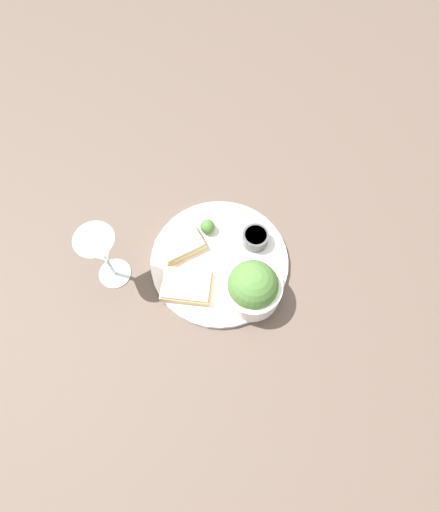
# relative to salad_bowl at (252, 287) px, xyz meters

# --- Properties ---
(ground_plane) EXTENTS (4.00, 4.00, 0.00)m
(ground_plane) POSITION_rel_salad_bowl_xyz_m (-0.05, 0.09, -0.06)
(ground_plane) COLOR brown
(dinner_plate) EXTENTS (0.30, 0.30, 0.01)m
(dinner_plate) POSITION_rel_salad_bowl_xyz_m (-0.05, 0.09, -0.05)
(dinner_plate) COLOR white
(dinner_plate) RESTS_ON ground_plane
(salad_bowl) EXTENTS (0.12, 0.12, 0.10)m
(salad_bowl) POSITION_rel_salad_bowl_xyz_m (0.00, 0.00, 0.00)
(salad_bowl) COLOR white
(salad_bowl) RESTS_ON dinner_plate
(sauce_ramekin) EXTENTS (0.06, 0.06, 0.03)m
(sauce_ramekin) POSITION_rel_salad_bowl_xyz_m (0.04, 0.12, -0.02)
(sauce_ramekin) COLOR #4C4C4C
(sauce_ramekin) RESTS_ON dinner_plate
(cheese_toast_near) EXTENTS (0.12, 0.10, 0.03)m
(cheese_toast_near) POSITION_rel_salad_bowl_xyz_m (-0.13, 0.04, -0.03)
(cheese_toast_near) COLOR #D1B27F
(cheese_toast_near) RESTS_ON dinner_plate
(cheese_toast_far) EXTENTS (0.11, 0.09, 0.03)m
(cheese_toast_far) POSITION_rel_salad_bowl_xyz_m (-0.12, 0.14, -0.03)
(cheese_toast_far) COLOR #D1B27F
(cheese_toast_far) RESTS_ON dinner_plate
(wine_glass) EXTENTS (0.08, 0.08, 0.16)m
(wine_glass) POSITION_rel_salad_bowl_xyz_m (-0.27, 0.11, 0.06)
(wine_glass) COLOR silver
(wine_glass) RESTS_ON ground_plane
(garnish) EXTENTS (0.03, 0.03, 0.03)m
(garnish) POSITION_rel_salad_bowl_xyz_m (-0.06, 0.17, -0.03)
(garnish) COLOR #477533
(garnish) RESTS_ON dinner_plate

